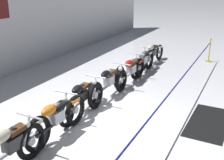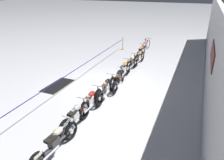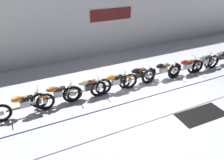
% 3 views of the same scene
% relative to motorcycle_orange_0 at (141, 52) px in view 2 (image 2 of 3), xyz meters
% --- Properties ---
extents(ground_plane, '(120.00, 120.00, 0.00)m').
position_rel_motorcycle_orange_0_xyz_m(ground_plane, '(5.34, -0.52, -0.48)').
color(ground_plane, silver).
extents(back_wall, '(28.00, 0.29, 4.20)m').
position_rel_motorcycle_orange_0_xyz_m(back_wall, '(5.34, 4.61, 1.62)').
color(back_wall, white).
rests_on(back_wall, ground).
extents(motorcycle_orange_0, '(2.40, 0.62, 0.96)m').
position_rel_motorcycle_orange_0_xyz_m(motorcycle_orange_0, '(0.00, 0.00, 0.00)').
color(motorcycle_orange_0, black).
rests_on(motorcycle_orange_0, ground).
extents(motorcycle_orange_1, '(2.16, 0.62, 0.93)m').
position_rel_motorcycle_orange_0_xyz_m(motorcycle_orange_1, '(1.33, 0.21, -0.02)').
color(motorcycle_orange_1, black).
rests_on(motorcycle_orange_1, ground).
extents(motorcycle_cream_2, '(2.25, 0.62, 0.97)m').
position_rel_motorcycle_orange_0_xyz_m(motorcycle_cream_2, '(2.66, 0.09, 0.01)').
color(motorcycle_cream_2, black).
rests_on(motorcycle_cream_2, ground).
extents(motorcycle_orange_3, '(2.38, 0.62, 0.96)m').
position_rel_motorcycle_orange_0_xyz_m(motorcycle_orange_3, '(3.93, 0.03, -0.00)').
color(motorcycle_orange_3, black).
rests_on(motorcycle_orange_3, ground).
extents(motorcycle_black_4, '(2.23, 0.62, 0.92)m').
position_rel_motorcycle_orange_0_xyz_m(motorcycle_black_4, '(5.30, 0.23, -0.02)').
color(motorcycle_black_4, black).
rests_on(motorcycle_black_4, ground).
extents(motorcycle_black_5, '(2.46, 0.62, 0.97)m').
position_rel_motorcycle_orange_0_xyz_m(motorcycle_black_5, '(6.62, 0.08, -0.01)').
color(motorcycle_black_5, black).
rests_on(motorcycle_black_5, ground).
extents(motorcycle_red_6, '(2.29, 0.62, 0.95)m').
position_rel_motorcycle_orange_0_xyz_m(motorcycle_red_6, '(8.05, -0.06, -0.02)').
color(motorcycle_red_6, black).
rests_on(motorcycle_red_6, ground).
extents(motorcycle_silver_7, '(2.21, 0.62, 0.98)m').
position_rel_motorcycle_orange_0_xyz_m(motorcycle_silver_7, '(9.29, -0.04, 0.00)').
color(motorcycle_silver_7, black).
rests_on(motorcycle_silver_7, ground).
extents(motorcycle_cream_8, '(2.37, 0.62, 0.92)m').
position_rel_motorcycle_orange_0_xyz_m(motorcycle_cream_8, '(10.75, 0.08, -0.02)').
color(motorcycle_cream_8, black).
rests_on(motorcycle_cream_8, ground).
extents(bicycle, '(1.77, 0.48, 0.98)m').
position_rel_motorcycle_orange_0_xyz_m(bicycle, '(-2.40, -0.21, -0.08)').
color(bicycle, black).
rests_on(bicycle, ground).
extents(stanchion_far_left, '(13.89, 0.28, 1.05)m').
position_rel_motorcycle_orange_0_xyz_m(stanchion_far_left, '(3.68, -2.07, 0.29)').
color(stanchion_far_left, gold).
rests_on(stanchion_far_left, ground).
extents(floor_banner, '(2.05, 0.98, 0.01)m').
position_rel_motorcycle_orange_0_xyz_m(floor_banner, '(6.33, -2.96, -0.48)').
color(floor_banner, black).
rests_on(floor_banner, ground).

